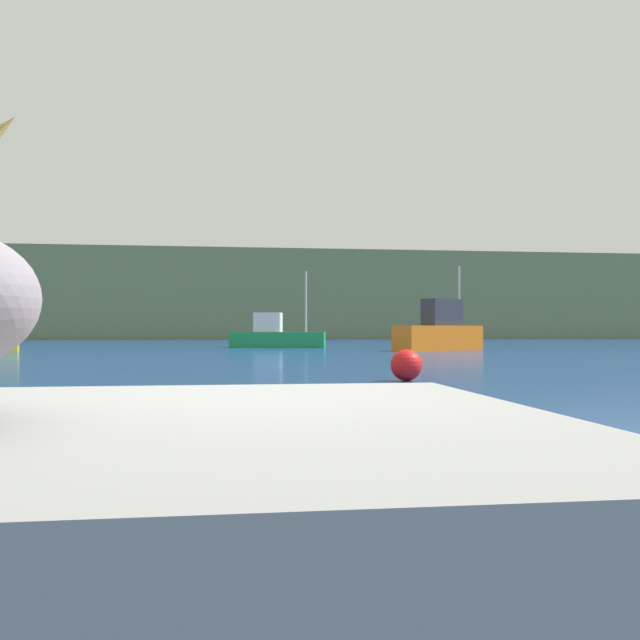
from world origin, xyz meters
TOP-DOWN VIEW (x-y plane):
  - ground_plane at (0.00, 0.00)m, footprint 260.00×260.00m
  - hillside_backdrop at (0.00, 78.81)m, footprint 140.00×14.75m
  - fishing_boat_green at (3.33, 39.09)m, footprint 5.81×2.88m
  - fishing_boat_orange at (11.09, 31.96)m, footprint 5.18×3.67m
  - mooring_buoy at (3.86, 11.53)m, footprint 0.67×0.67m

SIDE VIEW (x-z plane):
  - ground_plane at x=0.00m, z-range 0.00..0.00m
  - mooring_buoy at x=3.86m, z-range 0.00..0.67m
  - fishing_boat_green at x=3.33m, z-range -1.56..2.95m
  - fishing_boat_orange at x=11.09m, z-range -1.25..3.15m
  - hillside_backdrop at x=0.00m, z-range 0.00..9.61m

